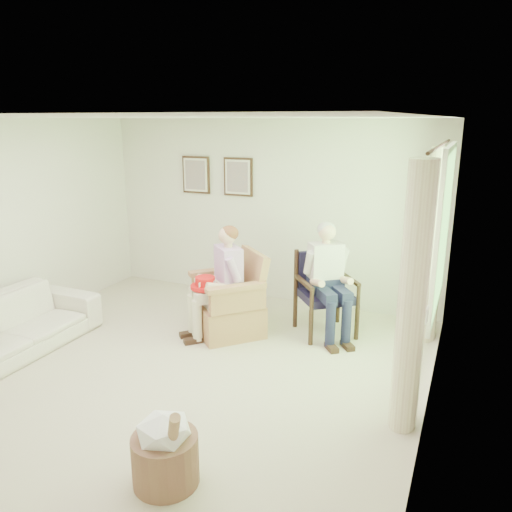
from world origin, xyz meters
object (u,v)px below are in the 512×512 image
object	(u,v)px
wicker_armchair	(229,307)
hatbox	(165,449)
red_hat	(205,284)
sofa	(5,329)
person_wicker	(224,275)
wood_armchair	(328,289)
person_dark	(325,272)

from	to	relation	value
wicker_armchair	hatbox	distance (m)	2.73
wicker_armchair	red_hat	bearing A→B (deg)	-80.01
sofa	person_wicker	size ratio (longest dim) A/B	1.64
wicker_armchair	hatbox	world-z (taller)	wicker_armchair
sofa	red_hat	world-z (taller)	red_hat
person_wicker	hatbox	bearing A→B (deg)	-28.87
person_wicker	hatbox	xyz separation A→B (m)	(0.79, -2.48, -0.50)
wood_armchair	person_dark	size ratio (longest dim) A/B	0.72
person_dark	sofa	bearing A→B (deg)	173.44
sofa	wood_armchair	bearing A→B (deg)	-55.64
wicker_armchair	red_hat	distance (m)	0.49
sofa	person_dark	world-z (taller)	person_dark
red_hat	hatbox	xyz separation A→B (m)	(0.97, -2.34, -0.41)
wood_armchair	person_wicker	world-z (taller)	person_wicker
sofa	hatbox	xyz separation A→B (m)	(2.80, -1.01, -0.04)
wood_armchair	hatbox	distance (m)	3.17
wicker_armchair	sofa	bearing A→B (deg)	-97.92
person_wicker	red_hat	bearing A→B (deg)	-99.45
sofa	red_hat	bearing A→B (deg)	-53.82
sofa	red_hat	xyz separation A→B (m)	(1.82, 1.33, 0.37)
person_wicker	person_dark	size ratio (longest dim) A/B	0.97
person_dark	wood_armchair	bearing A→B (deg)	51.20
wood_armchair	person_dark	world-z (taller)	person_dark
wicker_armchair	person_wicker	size ratio (longest dim) A/B	0.76
person_dark	red_hat	size ratio (longest dim) A/B	3.92
wicker_armchair	person_dark	size ratio (longest dim) A/B	0.74
person_wicker	hatbox	size ratio (longest dim) A/B	1.87
wicker_armchair	hatbox	size ratio (longest dim) A/B	1.42
wood_armchair	person_wicker	xyz separation A→B (m)	(-1.11, -0.66, 0.24)
wicker_armchair	wood_armchair	world-z (taller)	wicker_armchair
wicker_armchair	person_dark	xyz separation A→B (m)	(1.11, 0.36, 0.49)
person_dark	red_hat	distance (m)	1.44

